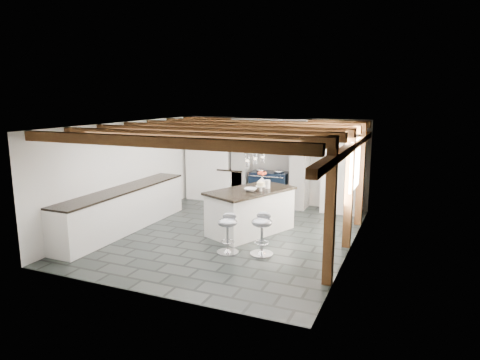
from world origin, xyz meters
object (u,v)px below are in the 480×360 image
at_px(kitchen_island, 251,210).
at_px(bar_stool_near, 262,229).
at_px(bar_stool_far, 228,229).
at_px(range_cooker, 270,188).

distance_m(kitchen_island, bar_stool_near, 1.33).
distance_m(bar_stool_near, bar_stool_far, 0.63).
bearing_deg(bar_stool_far, bar_stool_near, -2.21).
height_order(range_cooker, bar_stool_near, range_cooker).
height_order(kitchen_island, bar_stool_far, kitchen_island).
distance_m(range_cooker, kitchen_island, 2.39).
height_order(range_cooker, kitchen_island, kitchen_island).
relative_size(kitchen_island, bar_stool_near, 2.67).
bearing_deg(kitchen_island, bar_stool_far, -63.65).
bearing_deg(bar_stool_far, kitchen_island, 75.63).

